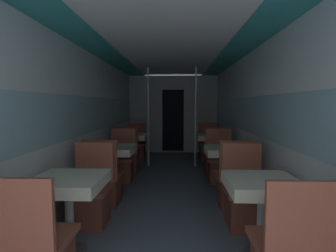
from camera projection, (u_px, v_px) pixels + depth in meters
wall_left at (92, 121)px, 4.44m from camera, size 0.05×8.50×2.28m
wall_right at (249, 121)px, 4.35m from camera, size 0.05×8.50×2.28m
ceiling_panel at (170, 50)px, 4.29m from camera, size 2.65×8.50×0.07m
bulkhead_far at (173, 114)px, 7.80m from camera, size 2.60×0.09×2.28m
dining_table_left_0 at (69, 186)px, 2.51m from camera, size 0.66×0.66×0.75m
chair_left_far_0 at (90, 200)px, 3.14m from camera, size 0.48×0.48×0.96m
dining_table_left_1 at (114, 152)px, 4.30m from camera, size 0.66×0.66×0.75m
chair_left_near_1 at (104, 185)px, 3.74m from camera, size 0.48×0.48×0.96m
chair_left_far_1 at (122, 165)px, 4.93m from camera, size 0.48×0.48×0.96m
dining_table_left_2 at (132, 138)px, 6.09m from camera, size 0.66×0.66×0.75m
chair_left_near_2 at (128, 159)px, 5.53m from camera, size 0.48×0.48×0.96m
chair_left_far_2 at (137, 149)px, 6.72m from camera, size 0.48×0.48×0.96m
support_pole_left_2 at (148, 117)px, 6.04m from camera, size 0.05×0.05×2.28m
dining_table_right_0 at (262, 188)px, 2.44m from camera, size 0.66×0.66×0.75m
chair_right_far_0 at (245, 202)px, 3.07m from camera, size 0.48×0.48×0.96m
dining_table_right_1 at (226, 153)px, 4.24m from camera, size 0.66×0.66×0.75m
chair_right_near_1 at (234, 186)px, 3.67m from camera, size 0.48×0.48×0.96m
chair_right_far_1 at (220, 166)px, 4.87m from camera, size 0.48×0.48×0.96m
dining_table_right_2 at (212, 138)px, 6.03m from camera, size 0.66×0.66×0.75m
chair_right_near_2 at (215, 159)px, 5.47m from camera, size 0.48×0.48×0.96m
chair_right_far_2 at (208, 149)px, 6.66m from camera, size 0.48×0.48×0.96m
support_pole_right_2 at (196, 117)px, 6.00m from camera, size 0.05×0.05×2.28m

